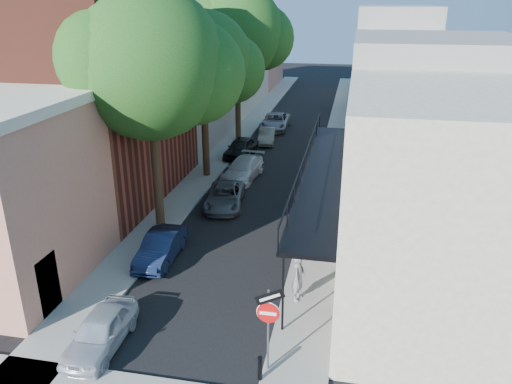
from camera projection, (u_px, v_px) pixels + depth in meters
The scene contains 19 objects.
ground at pixel (158, 380), 14.91m from camera, with size 160.00×160.00×0.00m, color black.
road_surface at pixel (290, 133), 42.36m from camera, with size 6.00×64.00×0.01m, color black.
sidewalk_left at pixel (244, 130), 43.06m from camera, with size 2.00×64.00×0.12m, color gray.
sidewalk_right at pixel (337, 135), 41.62m from camera, with size 2.00×64.00×0.12m, color gray.
buildings_left at pixel (178, 73), 41.13m from camera, with size 10.10×59.10×12.00m.
buildings_right at pixel (405, 85), 38.67m from camera, with size 9.80×55.00×10.00m.
sign_post at pixel (268, 316), 14.50m from camera, with size 0.89×0.17×2.99m.
bollard at pixel (260, 368), 14.64m from camera, with size 0.14×0.14×0.80m, color black.
oak_near at pixel (160, 66), 22.07m from camera, with size 7.48×6.80×11.42m.
oak_mid at pixel (210, 64), 29.66m from camera, with size 6.60×6.00×10.20m.
oak_far at pixel (244, 33), 37.49m from camera, with size 7.70×7.00×11.90m.
parked_car_a at pixel (101, 331), 16.16m from camera, with size 1.43×3.56×1.21m, color #AAB3BD.
parked_car_b at pixel (161, 247), 21.58m from camera, with size 1.31×3.74×1.23m, color #131E3D.
parked_car_c at pixel (225, 197), 27.22m from camera, with size 1.93×4.19×1.16m, color #54565C.
parked_car_d at pixel (243, 169), 31.44m from camera, with size 1.82×4.48×1.30m, color silver.
parked_car_e at pixel (241, 148), 35.80m from camera, with size 1.61×4.00×1.36m, color black.
parked_car_f at pixel (267, 136), 39.34m from camera, with size 1.23×3.54×1.17m, color #6A665A.
parked_car_g at pixel (275, 122), 43.45m from camera, with size 2.26×4.91×1.36m, color gray.
pedestrian at pixel (298, 277), 18.42m from camera, with size 0.68×0.45×1.86m, color gray.
Camera 1 is at (5.17, -11.08, 10.64)m, focal length 35.00 mm.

